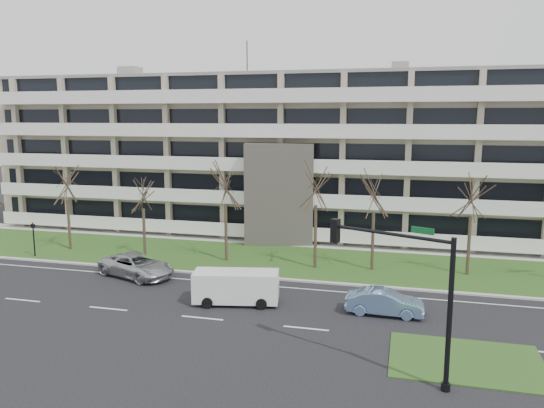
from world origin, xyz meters
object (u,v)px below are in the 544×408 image
(silver_pickup, at_px, (137,265))
(traffic_signal, at_px, (406,281))
(pedestrian_signal, at_px, (34,235))
(blue_sedan, at_px, (385,302))
(white_van, at_px, (237,284))

(silver_pickup, bearing_deg, traffic_signal, -99.54)
(traffic_signal, distance_m, pedestrian_signal, 32.34)
(blue_sedan, relative_size, traffic_signal, 0.65)
(blue_sedan, bearing_deg, white_van, 93.27)
(silver_pickup, xyz_separation_m, blue_sedan, (17.49, -3.09, -0.08))
(traffic_signal, bearing_deg, blue_sedan, 121.52)
(traffic_signal, bearing_deg, white_van, 167.59)
(white_van, height_order, traffic_signal, traffic_signal)
(white_van, bearing_deg, silver_pickup, 147.39)
(pedestrian_signal, bearing_deg, silver_pickup, -15.13)
(pedestrian_signal, bearing_deg, white_van, -18.28)
(white_van, bearing_deg, traffic_signal, -46.36)
(blue_sedan, xyz_separation_m, pedestrian_signal, (-28.23, 5.93, 1.09))
(pedestrian_signal, bearing_deg, blue_sedan, -12.19)
(white_van, bearing_deg, blue_sedan, -8.56)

